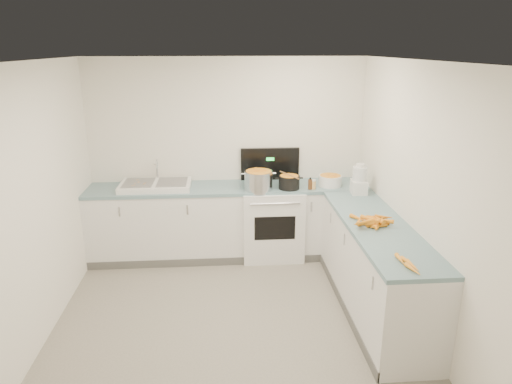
{
  "coord_description": "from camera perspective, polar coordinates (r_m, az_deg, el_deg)",
  "views": [
    {
      "loc": [
        -0.07,
        -3.77,
        2.62
      ],
      "look_at": [
        0.3,
        1.1,
        1.05
      ],
      "focal_mm": 32.0,
      "sensor_mm": 36.0,
      "label": 1
    }
  ],
  "objects": [
    {
      "name": "wall_back",
      "position": [
        5.93,
        -3.57,
        4.43
      ],
      "size": [
        3.5,
        0.0,
        2.5
      ],
      "primitive_type": null,
      "rotation": [
        1.57,
        0.0,
        0.0
      ],
      "color": "white",
      "rests_on": "ground"
    },
    {
      "name": "spice_jar",
      "position": [
        5.63,
        7.19,
        0.87
      ],
      "size": [
        0.06,
        0.06,
        0.1
      ],
      "primitive_type": "cylinder",
      "color": "#E5B266",
      "rests_on": "counter_back"
    },
    {
      "name": "wall_right",
      "position": [
        4.41,
        20.33,
        -1.45
      ],
      "size": [
        0.0,
        4.0,
        2.5
      ],
      "primitive_type": null,
      "rotation": [
        1.57,
        0.0,
        -1.57
      ],
      "color": "white",
      "rests_on": "ground"
    },
    {
      "name": "food_processor",
      "position": [
        5.53,
        12.77,
        1.39
      ],
      "size": [
        0.2,
        0.23,
        0.36
      ],
      "color": "white",
      "rests_on": "counter_right"
    },
    {
      "name": "counter_back",
      "position": [
        5.88,
        -3.37,
        -3.66
      ],
      "size": [
        3.5,
        0.62,
        0.94
      ],
      "color": "white",
      "rests_on": "ground"
    },
    {
      "name": "wooden_spoon",
      "position": [
        5.59,
        4.18,
        2.13
      ],
      "size": [
        0.19,
        0.36,
        0.02
      ],
      "primitive_type": "cylinder",
      "rotation": [
        1.57,
        0.0,
        0.46
      ],
      "color": "#AD7A47",
      "rests_on": "black_pot"
    },
    {
      "name": "peelings",
      "position": [
        5.8,
        -14.34,
        1.2
      ],
      "size": [
        0.22,
        0.28,
        0.01
      ],
      "color": "tan",
      "rests_on": "sink"
    },
    {
      "name": "counter_right",
      "position": [
        4.85,
        14.62,
        -9.13
      ],
      "size": [
        0.62,
        2.2,
        0.94
      ],
      "color": "white",
      "rests_on": "ground"
    },
    {
      "name": "peeled_carrots",
      "position": [
        3.87,
        18.53,
        -8.55
      ],
      "size": [
        0.11,
        0.36,
        0.04
      ],
      "color": "orange",
      "rests_on": "counter_right"
    },
    {
      "name": "stove",
      "position": [
        5.89,
        1.99,
        -3.54
      ],
      "size": [
        0.76,
        0.65,
        1.36
      ],
      "color": "white",
      "rests_on": "ground"
    },
    {
      "name": "extract_bottle",
      "position": [
        5.61,
        6.77,
        0.95
      ],
      "size": [
        0.05,
        0.05,
        0.13
      ],
      "primitive_type": "cylinder",
      "color": "#593319",
      "rests_on": "counter_back"
    },
    {
      "name": "floor",
      "position": [
        4.59,
        -2.81,
        -17.0
      ],
      "size": [
        3.5,
        4.0,
        0.0
      ],
      "primitive_type": null,
      "color": "gray",
      "rests_on": "ground"
    },
    {
      "name": "black_pot",
      "position": [
        5.61,
        4.16,
        1.13
      ],
      "size": [
        0.28,
        0.28,
        0.18
      ],
      "primitive_type": "cylinder",
      "rotation": [
        0.0,
        0.0,
        0.1
      ],
      "color": "black",
      "rests_on": "stove"
    },
    {
      "name": "sink",
      "position": [
        5.77,
        -12.44,
        0.86
      ],
      "size": [
        0.86,
        0.52,
        0.31
      ],
      "color": "white",
      "rests_on": "counter_back"
    },
    {
      "name": "ceiling",
      "position": [
        3.77,
        -3.4,
        15.97
      ],
      "size": [
        3.5,
        4.0,
        0.0
      ],
      "primitive_type": null,
      "rotation": [
        3.14,
        0.0,
        0.0
      ],
      "color": "white",
      "rests_on": "ground"
    },
    {
      "name": "wall_left",
      "position": [
        4.35,
        -26.83,
        -2.55
      ],
      "size": [
        0.0,
        4.0,
        2.5
      ],
      "primitive_type": null,
      "rotation": [
        1.57,
        0.0,
        1.57
      ],
      "color": "white",
      "rests_on": "ground"
    },
    {
      "name": "mixing_bowl",
      "position": [
        5.79,
        9.25,
        1.42
      ],
      "size": [
        0.38,
        0.38,
        0.13
      ],
      "primitive_type": "cylinder",
      "rotation": [
        0.0,
        0.0,
        -0.41
      ],
      "color": "white",
      "rests_on": "counter_back"
    },
    {
      "name": "wall_front",
      "position": [
        2.24,
        -1.69,
        -19.92
      ],
      "size": [
        3.5,
        0.0,
        2.5
      ],
      "primitive_type": null,
      "rotation": [
        -1.57,
        0.0,
        0.0
      ],
      "color": "white",
      "rests_on": "ground"
    },
    {
      "name": "carrot_pile",
      "position": [
        4.62,
        14.44,
        -3.6
      ],
      "size": [
        0.45,
        0.43,
        0.09
      ],
      "color": "orange",
      "rests_on": "counter_right"
    },
    {
      "name": "steel_pot",
      "position": [
        5.56,
        0.33,
        1.37
      ],
      "size": [
        0.44,
        0.44,
        0.25
      ],
      "primitive_type": "cylinder",
      "rotation": [
        0.0,
        0.0,
        0.36
      ],
      "color": "silver",
      "rests_on": "stove"
    }
  ]
}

